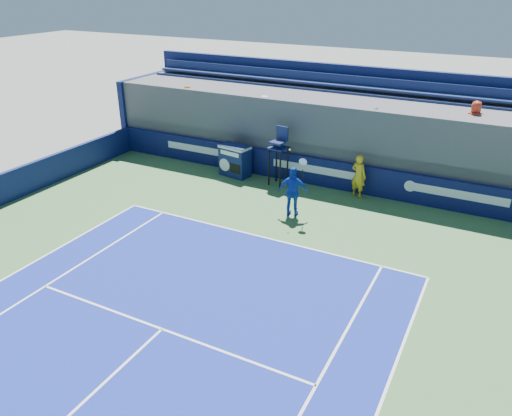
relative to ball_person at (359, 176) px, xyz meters
The scene contains 6 objects.
ball_person is the anchor object (origin of this frame).
back_hoarding 1.92m from the ball_person, 167.44° to the left, with size 20.40×0.21×1.20m.
match_clock 5.47m from the ball_person, behind, with size 1.42×0.93×1.40m.
umpire_chair 3.41m from the ball_person, behind, with size 0.79×0.79×2.48m.
tennis_player 3.19m from the ball_person, 119.98° to the right, with size 1.17×0.68×2.57m.
stadium_seating 3.23m from the ball_person, 127.07° to the left, with size 21.00×4.05×4.40m.
Camera 1 is at (6.71, -1.39, 8.04)m, focal length 35.00 mm.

